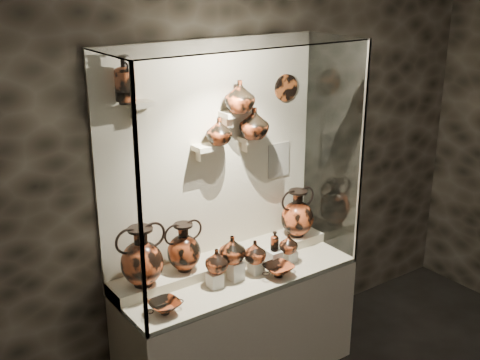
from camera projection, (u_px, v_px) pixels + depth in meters
name	position (u px, v px, depth m)	size (l,w,h in m)	color
wall_back	(211.00, 157.00, 4.14)	(5.00, 0.02, 3.20)	black
plinth	(237.00, 328.00, 4.29)	(1.70, 0.60, 0.80)	beige
front_tier	(237.00, 276.00, 4.16)	(1.68, 0.58, 0.03)	beige
rear_tier	(223.00, 262.00, 4.28)	(1.70, 0.25, 0.10)	beige
back_panel	(211.00, 157.00, 4.14)	(1.70, 0.03, 1.60)	beige
glass_front	(265.00, 181.00, 3.67)	(1.70, 0.01, 1.60)	white
glass_left	(116.00, 195.00, 3.44)	(0.01, 0.60, 1.60)	white
glass_right	(333.00, 147.00, 4.36)	(0.01, 0.60, 1.60)	white
glass_top	(237.00, 44.00, 3.63)	(1.70, 0.60, 0.01)	white
frame_post_left	(140.00, 211.00, 3.22)	(0.02, 0.02, 1.60)	gray
frame_post_right	(361.00, 157.00, 4.13)	(0.02, 0.02, 1.60)	gray
pedestal_a	(215.00, 280.00, 3.98)	(0.09, 0.09, 0.10)	silver
pedestal_b	(236.00, 271.00, 4.06)	(0.09, 0.09, 0.13)	silver
pedestal_c	(256.00, 266.00, 4.16)	(0.09, 0.09, 0.09)	silver
pedestal_d	(274.00, 258.00, 4.24)	(0.09, 0.09, 0.12)	silver
pedestal_e	(289.00, 256.00, 4.33)	(0.09, 0.09, 0.08)	silver
bracket_ul	(140.00, 104.00, 3.63)	(0.14, 0.12, 0.04)	beige
bracket_ca	(204.00, 148.00, 3.99)	(0.14, 0.12, 0.04)	beige
bracket_cb	(229.00, 114.00, 4.04)	(0.10, 0.12, 0.04)	beige
bracket_cc	(250.00, 139.00, 4.20)	(0.14, 0.12, 0.04)	beige
amphora_left	(142.00, 256.00, 3.81)	(0.32, 0.32, 0.40)	#B94A23
amphora_mid	(184.00, 247.00, 4.01)	(0.27, 0.27, 0.34)	#983B1A
amphora_right	(297.00, 213.00, 4.53)	(0.30, 0.30, 0.37)	#B94A23
jug_a	(217.00, 261.00, 3.95)	(0.16, 0.16, 0.16)	#B94A23
jug_b	(232.00, 249.00, 4.01)	(0.18, 0.18, 0.19)	#983B1A
jug_c	(255.00, 252.00, 4.10)	(0.16, 0.16, 0.16)	#B94A23
jug_e	(288.00, 243.00, 4.27)	(0.14, 0.14, 0.14)	#B94A23
lekythos_small	(274.00, 240.00, 4.20)	(0.07, 0.07, 0.16)	#983B1A
kylix_left	(165.00, 306.00, 3.67)	(0.24, 0.21, 0.10)	#983B1A
kylix_right	(278.00, 269.00, 4.11)	(0.26, 0.22, 0.10)	#B94A23
lekythos_tall	(125.00, 77.00, 3.51)	(0.13, 0.13, 0.32)	#B94A23
ovoid_vase_a	(219.00, 131.00, 3.98)	(0.17, 0.17, 0.18)	#983B1A
ovoid_vase_b	(239.00, 96.00, 3.98)	(0.21, 0.21, 0.22)	#983B1A
ovoid_vase_c	(254.00, 123.00, 4.11)	(0.21, 0.21, 0.21)	#983B1A
wall_plate	(286.00, 88.00, 4.32)	(0.20, 0.20, 0.02)	#A84D21
info_placard	(278.00, 160.00, 4.48)	(0.20, 0.01, 0.26)	beige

